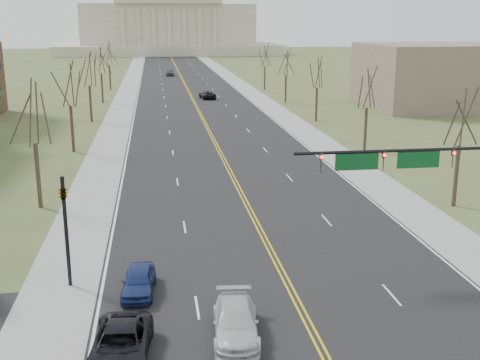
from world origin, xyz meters
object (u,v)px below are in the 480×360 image
object	(u,v)px
signal_mast	(417,168)
signal_left	(65,219)
car_sb_outer_lead	(121,345)
car_sb_inner_second	(236,322)
car_far_sb	(170,72)
car_far_nb	(207,95)
car_sb_outer_second	(139,281)

from	to	relation	value
signal_mast	signal_left	xyz separation A→B (m)	(-18.95, 0.00, -2.05)
signal_left	car_sb_outer_lead	distance (m)	8.92
car_sb_outer_lead	car_sb_inner_second	bearing A→B (deg)	18.86
car_sb_outer_lead	car_sb_inner_second	distance (m)	5.12
signal_left	car_far_sb	distance (m)	125.12
car_sb_inner_second	car_far_sb	distance (m)	131.32
signal_left	car_sb_outer_lead	bearing A→B (deg)	-68.75
car_far_nb	signal_mast	bearing A→B (deg)	85.84
car_far_nb	car_far_sb	distance (m)	47.62
signal_left	car_far_sb	bearing A→B (deg)	85.96
car_far_nb	car_far_sb	size ratio (longest dim) A/B	1.02
signal_mast	car_sb_inner_second	size ratio (longest dim) A/B	2.49
car_sb_outer_second	car_sb_outer_lead	bearing A→B (deg)	-90.53
car_sb_inner_second	car_sb_outer_second	world-z (taller)	car_sb_inner_second
car_sb_outer_second	car_far_nb	world-z (taller)	car_far_nb
car_sb_inner_second	car_sb_outer_second	xyz separation A→B (m)	(-4.36, 5.10, -0.03)
signal_mast	car_far_sb	size ratio (longest dim) A/B	2.49
signal_left	car_sb_outer_second	bearing A→B (deg)	-21.59
signal_mast	car_sb_outer_lead	size ratio (longest dim) A/B	2.34
signal_left	car_sb_outer_second	world-z (taller)	signal_left
car_far_nb	car_far_sb	xyz separation A→B (m)	(-5.36, 47.31, 0.14)
signal_mast	car_sb_outer_second	size ratio (longest dim) A/B	3.07
car_sb_inner_second	signal_left	bearing A→B (deg)	146.00
signal_mast	car_sb_inner_second	distance (m)	13.71
car_far_sb	signal_left	bearing A→B (deg)	-92.64
signal_mast	car_far_nb	distance (m)	77.77
signal_mast	car_far_nb	xyz separation A→B (m)	(-4.77, 77.46, -5.06)
car_sb_outer_second	car_far_nb	distance (m)	79.60
car_sb_outer_lead	car_far_nb	bearing A→B (deg)	86.85
car_sb_inner_second	car_far_nb	size ratio (longest dim) A/B	0.99
car_sb_inner_second	car_far_nb	xyz separation A→B (m)	(6.17, 84.00, -0.02)
signal_left	car_sb_outer_second	distance (m)	4.95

